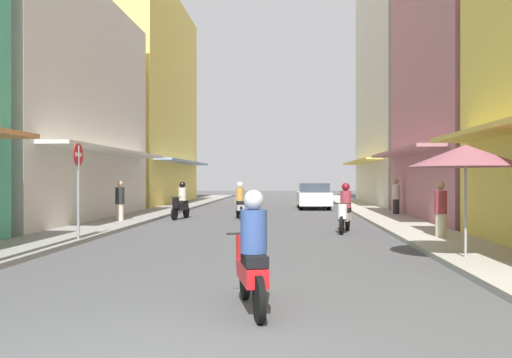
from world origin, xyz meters
TOP-DOWN VIEW (x-y plane):
  - ground_plane at (0.00, 18.21)m, footprint 97.70×97.70m
  - sidewalk_left at (-5.26, 18.21)m, footprint 2.04×52.41m
  - sidewalk_right at (5.26, 18.21)m, footprint 2.04×52.41m
  - building_left_mid at (-9.28, 15.92)m, footprint 7.05×12.22m
  - building_left_far at (-9.28, 29.63)m, footprint 7.05×13.71m
  - building_right_mid at (9.28, 17.19)m, footprint 7.05×10.23m
  - building_right_far at (9.28, 29.65)m, footprint 7.05×13.47m
  - motorbike_silver at (-0.95, 17.46)m, footprint 0.64×1.78m
  - motorbike_red at (0.71, 2.51)m, footprint 0.64×1.78m
  - motorbike_white at (2.94, 12.31)m, footprint 0.67×1.77m
  - motorbike_black at (-3.42, 17.26)m, footprint 0.61×1.79m
  - parked_car at (2.50, 24.89)m, footprint 1.87×4.15m
  - pedestrian_far at (5.94, 19.24)m, footprint 0.44×0.44m
  - pedestrian_crossing at (5.32, 10.22)m, footprint 0.34×0.34m
  - pedestrian_foreground at (-5.28, 14.99)m, footprint 0.34×0.34m
  - vendor_umbrella at (4.77, 6.55)m, footprint 2.29×2.29m
  - street_sign_no_entry at (-4.39, 9.07)m, footprint 0.07×0.60m

SIDE VIEW (x-z plane):
  - ground_plane at x=0.00m, z-range 0.00..0.00m
  - sidewalk_left at x=-5.26m, z-range 0.00..0.12m
  - sidewalk_right at x=5.26m, z-range 0.00..0.12m
  - motorbike_silver at x=-0.95m, z-range -0.09..1.49m
  - motorbike_red at x=0.71m, z-range -0.09..1.49m
  - motorbike_white at x=2.94m, z-range -0.09..1.49m
  - motorbike_black at x=-3.42m, z-range -0.09..1.49m
  - parked_car at x=2.50m, z-range 0.01..1.46m
  - pedestrian_foreground at x=-5.28m, z-range 0.00..1.63m
  - pedestrian_crossing at x=5.32m, z-range 0.00..1.63m
  - pedestrian_far at x=5.94m, z-range 0.11..1.87m
  - street_sign_no_entry at x=-4.39m, z-range 0.39..3.04m
  - vendor_umbrella at x=4.77m, z-range 0.98..3.38m
  - building_left_mid at x=-9.28m, z-range 0.00..9.22m
  - building_left_far at x=-9.28m, z-range -0.01..13.75m
  - building_right_mid at x=9.28m, z-range -0.01..15.15m
  - building_right_far at x=9.28m, z-range -0.01..17.12m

